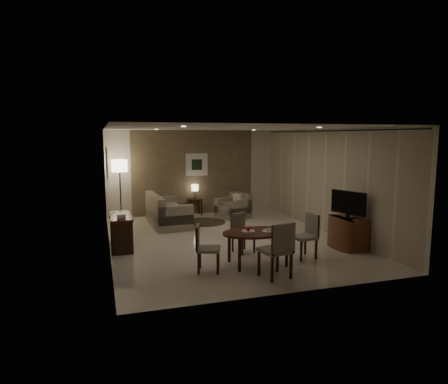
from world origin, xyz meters
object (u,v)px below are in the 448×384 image
object	(u,v)px
chair_far	(243,233)
chair_right	(304,236)
chair_left	(209,248)
side_table	(195,207)
floor_lamp	(120,190)
tv_cabinet	(348,233)
dining_table	(257,248)
armchair	(233,206)
sofa	(168,210)
chair_near	(275,250)
console_desk	(121,232)

from	to	relation	value
chair_far	chair_right	bearing A→B (deg)	-54.55
chair_left	side_table	bearing A→B (deg)	7.84
floor_lamp	tv_cabinet	bearing A→B (deg)	-43.83
dining_table	armchair	xyz separation A→B (m)	(0.98, 4.40, 0.05)
dining_table	floor_lamp	world-z (taller)	floor_lamp
sofa	floor_lamp	bearing A→B (deg)	46.96
chair_far	chair_left	distance (m)	1.42
tv_cabinet	dining_table	bearing A→B (deg)	-168.67
chair_near	floor_lamp	world-z (taller)	floor_lamp
console_desk	floor_lamp	size ratio (longest dim) A/B	0.66
console_desk	chair_near	size ratio (longest dim) A/B	1.17
armchair	side_table	xyz separation A→B (m)	(-1.01, 0.82, -0.11)
armchair	floor_lamp	world-z (taller)	floor_lamp
armchair	side_table	distance (m)	1.31
chair_right	dining_table	bearing A→B (deg)	-92.17
console_desk	chair_right	world-z (taller)	chair_right
chair_left	chair_far	bearing A→B (deg)	-28.90
chair_near	chair_left	size ratio (longest dim) A/B	1.16
dining_table	floor_lamp	bearing A→B (deg)	115.00
dining_table	armchair	size ratio (longest dim) A/B	1.65
chair_near	dining_table	bearing A→B (deg)	-99.81
floor_lamp	dining_table	bearing A→B (deg)	-65.00
chair_left	floor_lamp	xyz separation A→B (m)	(-1.31, 5.13, 0.47)
dining_table	chair_left	world-z (taller)	chair_left
tv_cabinet	chair_right	distance (m)	1.38
console_desk	sofa	bearing A→B (deg)	55.23
chair_far	sofa	world-z (taller)	sofa
console_desk	chair_near	world-z (taller)	chair_near
tv_cabinet	sofa	world-z (taller)	sofa
chair_far	armchair	size ratio (longest dim) A/B	0.98
chair_near	side_table	bearing A→B (deg)	-100.67
console_desk	dining_table	xyz separation A→B (m)	(2.50, -1.98, -0.04)
sofa	tv_cabinet	bearing A→B (deg)	-138.88
chair_near	chair_far	bearing A→B (deg)	-101.12
chair_left	floor_lamp	distance (m)	5.32
chair_far	console_desk	bearing A→B (deg)	137.04
chair_far	tv_cabinet	bearing A→B (deg)	-27.77
chair_right	armchair	xyz separation A→B (m)	(-0.08, 4.30, -0.08)
chair_near	floor_lamp	xyz separation A→B (m)	(-2.36, 5.80, 0.40)
chair_left	armchair	world-z (taller)	chair_left
chair_near	console_desk	bearing A→B (deg)	-58.71
console_desk	chair_far	xyz separation A→B (m)	(2.52, -1.13, 0.04)
console_desk	sofa	distance (m)	2.46
chair_near	chair_right	size ratio (longest dim) A/B	1.11
console_desk	side_table	bearing A→B (deg)	52.67
dining_table	floor_lamp	xyz separation A→B (m)	(-2.34, 5.02, 0.58)
chair_left	side_table	distance (m)	5.43
chair_right	side_table	size ratio (longest dim) A/B	1.73
chair_near	sofa	distance (m)	4.91
console_desk	tv_cabinet	bearing A→B (deg)	-17.05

